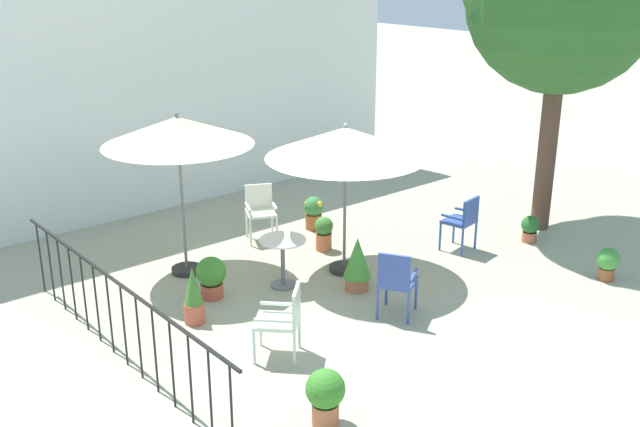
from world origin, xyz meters
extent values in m
plane|color=#AAA78D|center=(0.00, 0.00, 0.00)|extent=(60.00, 60.00, 0.00)
cube|color=white|center=(0.00, 4.52, 2.28)|extent=(9.92, 0.30, 4.56)
cube|color=black|center=(-3.35, 0.00, 1.00)|extent=(0.03, 5.02, 0.03)
cylinder|color=black|center=(-3.35, -2.33, 0.50)|extent=(0.02, 0.02, 1.00)
cylinder|color=black|center=(-3.35, -1.97, 0.50)|extent=(0.02, 0.02, 1.00)
cylinder|color=black|center=(-3.35, -1.61, 0.50)|extent=(0.02, 0.02, 1.00)
cylinder|color=black|center=(-3.35, -1.25, 0.50)|extent=(0.02, 0.02, 1.00)
cylinder|color=black|center=(-3.35, -0.90, 0.50)|extent=(0.02, 0.02, 1.00)
cylinder|color=black|center=(-3.35, -0.54, 0.50)|extent=(0.02, 0.02, 1.00)
cylinder|color=black|center=(-3.35, -0.18, 0.50)|extent=(0.02, 0.02, 1.00)
cylinder|color=black|center=(-3.35, 0.18, 0.50)|extent=(0.02, 0.02, 1.00)
cylinder|color=black|center=(-3.35, 0.54, 0.50)|extent=(0.02, 0.02, 1.00)
cylinder|color=black|center=(-3.35, 0.90, 0.50)|extent=(0.02, 0.02, 1.00)
cylinder|color=black|center=(-3.35, 1.25, 0.50)|extent=(0.02, 0.02, 1.00)
cylinder|color=black|center=(-3.35, 1.61, 0.50)|extent=(0.02, 0.02, 1.00)
cylinder|color=black|center=(-3.35, 1.97, 0.50)|extent=(0.02, 0.02, 1.00)
cylinder|color=black|center=(-3.35, 2.33, 0.50)|extent=(0.02, 0.02, 1.00)
cylinder|color=brown|center=(4.04, -0.61, 1.37)|extent=(0.30, 0.30, 2.74)
sphere|color=#306532|center=(4.80, -0.31, 3.50)|extent=(1.81, 1.81, 1.81)
cylinder|color=#2D2D2D|center=(0.28, 0.18, 0.04)|extent=(0.44, 0.44, 0.08)
cylinder|color=slate|center=(0.28, 0.18, 1.08)|extent=(0.04, 0.04, 2.15)
cone|color=beige|center=(0.28, 0.18, 1.94)|extent=(2.26, 2.26, 0.43)
sphere|color=slate|center=(0.28, 0.18, 2.18)|extent=(0.06, 0.06, 0.06)
cylinder|color=#2D2D2D|center=(-1.51, 1.63, 0.04)|extent=(0.44, 0.44, 0.08)
cylinder|color=slate|center=(-1.51, 1.63, 1.16)|extent=(0.04, 0.04, 2.31)
cone|color=beige|center=(-1.51, 1.63, 2.12)|extent=(2.10, 2.10, 0.39)
sphere|color=slate|center=(-1.51, 1.63, 2.34)|extent=(0.06, 0.06, 0.06)
cylinder|color=white|center=(-0.72, 0.34, 0.69)|extent=(0.65, 0.65, 0.02)
cylinder|color=slate|center=(-0.72, 0.34, 0.34)|extent=(0.06, 0.06, 0.68)
cylinder|color=slate|center=(-0.72, 0.34, 0.01)|extent=(0.36, 0.36, 0.03)
cube|color=silver|center=(-1.93, -1.12, 0.44)|extent=(0.67, 0.67, 0.04)
cube|color=silver|center=(-1.77, -1.28, 0.67)|extent=(0.34, 0.33, 0.41)
cube|color=silver|center=(-1.78, -0.97, 0.56)|extent=(0.34, 0.35, 0.03)
cube|color=silver|center=(-2.07, -1.26, 0.56)|extent=(0.34, 0.35, 0.03)
cylinder|color=silver|center=(-1.93, -0.81, 0.21)|extent=(0.04, 0.04, 0.42)
cylinder|color=silver|center=(-2.24, -1.10, 0.21)|extent=(0.04, 0.04, 0.42)
cylinder|color=silver|center=(-1.61, -1.14, 0.21)|extent=(0.04, 0.04, 0.42)
cylinder|color=silver|center=(-1.92, -1.43, 0.21)|extent=(0.04, 0.04, 0.42)
cube|color=white|center=(0.07, 1.95, 0.47)|extent=(0.62, 0.62, 0.04)
cube|color=white|center=(0.17, 2.14, 0.69)|extent=(0.41, 0.23, 0.40)
cube|color=white|center=(-0.12, 2.04, 0.59)|extent=(0.22, 0.39, 0.03)
cube|color=white|center=(0.26, 1.86, 0.59)|extent=(0.22, 0.39, 0.03)
cylinder|color=white|center=(-0.21, 1.85, 0.23)|extent=(0.04, 0.04, 0.45)
cylinder|color=white|center=(0.17, 1.67, 0.23)|extent=(0.04, 0.04, 0.45)
cylinder|color=white|center=(-0.02, 2.24, 0.23)|extent=(0.04, 0.04, 0.45)
cylinder|color=white|center=(0.36, 2.05, 0.23)|extent=(0.04, 0.04, 0.45)
cube|color=#364E9D|center=(-0.12, -1.28, 0.45)|extent=(0.63, 0.62, 0.04)
cube|color=#364E9D|center=(-0.31, -1.39, 0.69)|extent=(0.24, 0.38, 0.44)
cube|color=#364E9D|center=(-0.02, -1.45, 0.57)|extent=(0.39, 0.25, 0.03)
cube|color=#364E9D|center=(-0.22, -1.11, 0.57)|extent=(0.39, 0.25, 0.03)
cylinder|color=#364E9D|center=(0.18, -1.34, 0.22)|extent=(0.04, 0.04, 0.43)
cylinder|color=#364E9D|center=(-0.03, -1.00, 0.22)|extent=(0.04, 0.04, 0.43)
cylinder|color=#364E9D|center=(-0.21, -1.56, 0.22)|extent=(0.04, 0.04, 0.43)
cylinder|color=#364E9D|center=(-0.41, -1.22, 0.22)|extent=(0.04, 0.04, 0.43)
cube|color=#34509C|center=(2.20, -0.35, 0.47)|extent=(0.52, 0.50, 0.04)
cube|color=#34509C|center=(2.23, -0.55, 0.69)|extent=(0.43, 0.11, 0.39)
cube|color=#34509C|center=(2.40, -0.32, 0.59)|extent=(0.10, 0.39, 0.03)
cube|color=#34509C|center=(2.00, -0.39, 0.59)|extent=(0.10, 0.39, 0.03)
cylinder|color=#34509C|center=(2.37, -0.12, 0.23)|extent=(0.04, 0.04, 0.45)
cylinder|color=#34509C|center=(1.96, -0.19, 0.23)|extent=(0.04, 0.04, 0.45)
cylinder|color=#34509C|center=(2.44, -0.51, 0.23)|extent=(0.04, 0.04, 0.45)
cylinder|color=#34509C|center=(2.03, -0.58, 0.23)|extent=(0.04, 0.04, 0.45)
cylinder|color=#C06A48|center=(-0.01, -0.41, 0.09)|extent=(0.32, 0.32, 0.19)
cylinder|color=#382819|center=(-0.01, -0.41, 0.18)|extent=(0.29, 0.29, 0.02)
cone|color=#459635|center=(-0.01, -0.41, 0.48)|extent=(0.39, 0.39, 0.58)
cylinder|color=#CA6741|center=(0.58, 0.99, 0.14)|extent=(0.25, 0.25, 0.28)
cylinder|color=#382819|center=(0.58, 0.99, 0.27)|extent=(0.22, 0.22, 0.02)
sphere|color=#427D36|center=(0.58, 0.99, 0.40)|extent=(0.29, 0.29, 0.29)
sphere|color=#D83A5C|center=(0.66, 0.95, 0.43)|extent=(0.07, 0.07, 0.07)
sphere|color=#D83A5C|center=(0.53, 1.07, 0.38)|extent=(0.09, 0.09, 0.09)
sphere|color=#D83A5C|center=(0.62, 0.91, 0.36)|extent=(0.07, 0.07, 0.07)
sphere|color=#D83A5C|center=(0.67, 1.02, 0.38)|extent=(0.09, 0.09, 0.09)
cylinder|color=#995530|center=(2.94, -2.47, 0.09)|extent=(0.22, 0.22, 0.18)
cylinder|color=#382819|center=(2.94, -2.47, 0.17)|extent=(0.20, 0.20, 0.02)
sphere|color=green|center=(2.94, -2.47, 0.32)|extent=(0.33, 0.33, 0.33)
sphere|color=#B64FB1|center=(3.02, -2.42, 0.39)|extent=(0.09, 0.09, 0.09)
sphere|color=#B64FB1|center=(3.04, -2.51, 0.32)|extent=(0.08, 0.08, 0.08)
sphere|color=#B64FB1|center=(2.84, -2.43, 0.37)|extent=(0.08, 0.08, 0.08)
sphere|color=#B64FB1|center=(2.98, -2.59, 0.33)|extent=(0.09, 0.09, 0.09)
cylinder|color=#C06C46|center=(-2.36, -2.48, 0.12)|extent=(0.27, 0.27, 0.24)
cylinder|color=#382819|center=(-2.36, -2.48, 0.23)|extent=(0.24, 0.24, 0.02)
sphere|color=#3B872A|center=(-2.36, -2.48, 0.40)|extent=(0.40, 0.40, 0.40)
cylinder|color=#B35F3F|center=(3.35, -0.89, 0.08)|extent=(0.23, 0.23, 0.17)
cylinder|color=#382819|center=(3.35, -0.89, 0.16)|extent=(0.21, 0.21, 0.02)
sphere|color=#26672B|center=(3.35, -0.89, 0.29)|extent=(0.29, 0.29, 0.29)
sphere|color=#BE41B7|center=(3.33, -0.80, 0.35)|extent=(0.07, 0.07, 0.07)
sphere|color=#BE41B7|center=(3.30, -0.95, 0.36)|extent=(0.08, 0.08, 0.08)
sphere|color=#BE41B7|center=(3.41, -0.80, 0.33)|extent=(0.07, 0.07, 0.07)
sphere|color=#BE41B7|center=(3.34, -0.98, 0.29)|extent=(0.08, 0.08, 0.08)
cylinder|color=#A4572A|center=(1.06, 1.82, 0.13)|extent=(0.28, 0.28, 0.26)
cylinder|color=#382819|center=(1.06, 1.82, 0.25)|extent=(0.25, 0.25, 0.02)
sphere|color=#3C7C40|center=(1.06, 1.82, 0.40)|extent=(0.33, 0.33, 0.33)
sphere|color=yellow|center=(1.16, 1.84, 0.44)|extent=(0.07, 0.07, 0.07)
sphere|color=yellow|center=(1.13, 1.75, 0.45)|extent=(0.09, 0.09, 0.09)
sphere|color=yellow|center=(0.96, 1.88, 0.46)|extent=(0.08, 0.08, 0.08)
sphere|color=yellow|center=(1.08, 1.68, 0.47)|extent=(0.10, 0.10, 0.10)
cylinder|color=#BD533A|center=(-1.68, 0.68, 0.10)|extent=(0.31, 0.31, 0.20)
cylinder|color=#382819|center=(-1.68, 0.68, 0.19)|extent=(0.27, 0.27, 0.02)
sphere|color=#3C832C|center=(-1.68, 0.68, 0.38)|extent=(0.41, 0.41, 0.41)
cylinder|color=#C0553D|center=(-2.23, 0.20, 0.13)|extent=(0.26, 0.26, 0.27)
cylinder|color=#382819|center=(-2.23, 0.20, 0.26)|extent=(0.23, 0.23, 0.02)
cone|color=#417E2F|center=(-2.23, 0.20, 0.52)|extent=(0.24, 0.24, 0.50)
camera|label=1|loc=(-6.36, -7.14, 4.39)|focal=41.12mm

